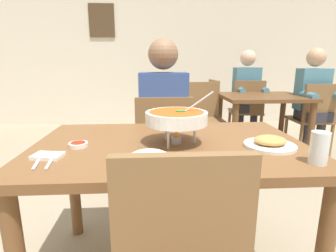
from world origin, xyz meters
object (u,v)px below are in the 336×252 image
object	(u,v)px
chair_bg_left	(247,108)
patron_bg_middle	(313,96)
sauce_dish	(78,144)
patron_bg_left	(247,91)
chair_bg_right	(206,108)
dining_table_far	(262,106)
dining_table_main	(170,163)
chair_diner_main	(164,145)
diner_main	(163,115)
rice_plate	(149,159)
chair_bg_corner	(205,114)
drink_glass	(319,150)
curry_bowl	(176,118)
appetizer_plate	(270,143)
chair_bg_middle	(314,115)

from	to	relation	value
chair_bg_left	patron_bg_middle	world-z (taller)	patron_bg_middle
sauce_dish	patron_bg_left	xyz separation A→B (m)	(1.72, 2.50, -0.02)
chair_bg_right	dining_table_far	bearing A→B (deg)	-44.30
dining_table_main	chair_diner_main	distance (m)	0.73
diner_main	patron_bg_middle	bearing A→B (deg)	29.94
rice_plate	chair_bg_corner	xyz separation A→B (m)	(0.68, 2.25, -0.26)
drink_glass	chair_bg_right	distance (m)	2.77
curry_bowl	patron_bg_middle	distance (m)	2.62
patron_bg_middle	appetizer_plate	bearing A→B (deg)	-126.14
rice_plate	dining_table_far	size ratio (longest dim) A/B	0.24
curry_bowl	appetizer_plate	xyz separation A→B (m)	(0.44, -0.08, -0.11)
chair_diner_main	drink_glass	size ratio (longest dim) A/B	6.92
diner_main	patron_bg_left	distance (m)	2.14
appetizer_plate	patron_bg_left	bearing A→B (deg)	72.44
patron_bg_left	patron_bg_middle	distance (m)	0.87
patron_bg_middle	chair_bg_corner	bearing A→B (deg)	174.05
dining_table_far	patron_bg_left	world-z (taller)	patron_bg_left
chair_diner_main	chair_bg_middle	size ratio (longest dim) A/B	1.00
patron_bg_left	sauce_dish	bearing A→B (deg)	-124.50
chair_bg_middle	chair_bg_right	world-z (taller)	same
chair_bg_corner	patron_bg_middle	size ratio (longest dim) A/B	0.69
dining_table_far	chair_bg_corner	xyz separation A→B (m)	(-0.69, 0.10, -0.11)
chair_bg_corner	chair_bg_middle	bearing A→B (deg)	-8.01
appetizer_plate	drink_glass	world-z (taller)	drink_glass
appetizer_plate	chair_bg_middle	xyz separation A→B (m)	(1.43, 1.88, -0.26)
chair_diner_main	appetizer_plate	bearing A→B (deg)	-60.21
sauce_dish	chair_bg_left	size ratio (longest dim) A/B	0.10
diner_main	chair_bg_right	distance (m)	1.84
rice_plate	patron_bg_middle	xyz separation A→B (m)	(1.98, 2.11, -0.03)
rice_plate	chair_bg_corner	distance (m)	2.36
diner_main	curry_bowl	xyz separation A→B (m)	(0.03, -0.77, 0.13)
curry_bowl	patron_bg_middle	world-z (taller)	patron_bg_middle
chair_bg_right	patron_bg_left	xyz separation A→B (m)	(0.59, 0.02, 0.24)
drink_glass	patron_bg_left	world-z (taller)	patron_bg_left
chair_diner_main	chair_bg_right	size ratio (longest dim) A/B	1.00
chair_bg_middle	chair_bg_right	size ratio (longest dim) A/B	1.00
dining_table_main	chair_bg_corner	world-z (taller)	chair_bg_corner
appetizer_plate	patron_bg_middle	world-z (taller)	patron_bg_middle
dining_table_main	patron_bg_middle	size ratio (longest dim) A/B	1.02
chair_bg_left	patron_bg_left	size ratio (longest dim) A/B	0.69
chair_bg_left	curry_bowl	bearing A→B (deg)	-117.23
chair_bg_corner	rice_plate	bearing A→B (deg)	-106.74
chair_bg_middle	patron_bg_left	distance (m)	0.94
diner_main	dining_table_far	distance (m)	1.70
rice_plate	chair_bg_right	bearing A→B (deg)	73.81
diner_main	appetizer_plate	world-z (taller)	diner_main
patron_bg_left	diner_main	bearing A→B (deg)	-126.78
chair_diner_main	patron_bg_left	world-z (taller)	patron_bg_left
chair_bg_right	chair_bg_corner	bearing A→B (deg)	-103.50
rice_plate	appetizer_plate	size ratio (longest dim) A/B	1.00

